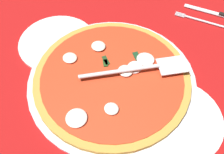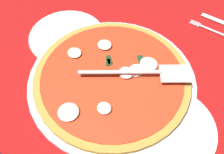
% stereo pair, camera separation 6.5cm
% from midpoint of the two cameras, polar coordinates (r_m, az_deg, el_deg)
% --- Properties ---
extents(ground_plane, '(1.14, 1.14, 0.01)m').
position_cam_midpoint_polar(ground_plane, '(0.67, 4.84, -1.88)').
color(ground_plane, '#A41212').
extents(checker_pattern, '(1.14, 1.14, 0.00)m').
position_cam_midpoint_polar(checker_pattern, '(0.67, 4.87, -1.67)').
color(checker_pattern, silver).
rests_on(checker_pattern, ground_plane).
extents(pizza_pan, '(0.42, 0.42, 0.01)m').
position_cam_midpoint_polar(pizza_pan, '(0.67, 2.80, -0.96)').
color(pizza_pan, silver).
rests_on(pizza_pan, ground_plane).
extents(dinner_plate_left, '(0.22, 0.22, 0.01)m').
position_cam_midpoint_polar(dinner_plate_left, '(0.77, -7.31, 8.51)').
color(dinner_plate_left, silver).
rests_on(dinner_plate_left, ground_plane).
extents(dinner_plate_right, '(0.22, 0.22, 0.01)m').
position_cam_midpoint_polar(dinner_plate_right, '(0.62, 14.94, -10.89)').
color(dinner_plate_right, white).
rests_on(dinner_plate_right, ground_plane).
extents(pizza, '(0.39, 0.39, 0.03)m').
position_cam_midpoint_polar(pizza, '(0.66, 2.82, -0.31)').
color(pizza, '#BD903A').
rests_on(pizza, pizza_pan).
extents(pizza_server, '(0.23, 0.20, 0.01)m').
position_cam_midpoint_polar(pizza_server, '(0.64, 8.78, 0.62)').
color(pizza_server, silver).
rests_on(pizza_server, pizza).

